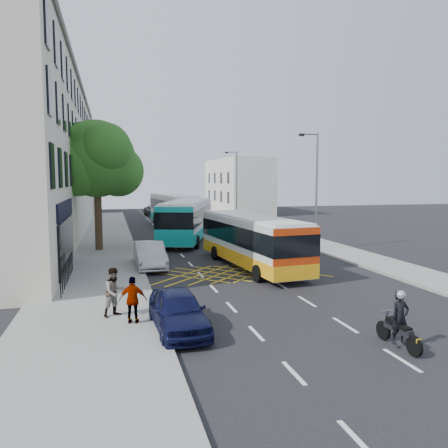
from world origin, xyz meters
TOP-DOWN VIEW (x-y plane):
  - ground at (0.00, 0.00)m, footprint 120.00×120.00m
  - pavement_left at (-8.50, 15.00)m, footprint 5.00×70.00m
  - pavement_right at (7.50, 15.00)m, footprint 3.00×70.00m
  - terrace_main at (-14.00, 24.49)m, footprint 8.30×45.00m
  - terrace_far at (-14.00, 55.00)m, footprint 8.00×20.00m
  - building_right at (11.00, 48.00)m, footprint 6.00×18.00m
  - street_tree at (-8.51, 14.97)m, footprint 6.30×5.70m
  - lamp_near at (6.20, 12.00)m, footprint 1.45×0.15m
  - lamp_far at (6.20, 32.00)m, footprint 1.45×0.15m
  - railings at (-9.70, 5.30)m, footprint 0.08×5.60m
  - bus_near at (-0.01, 7.28)m, footprint 3.43×10.56m
  - bus_mid at (-1.71, 18.75)m, footprint 6.30×11.94m
  - bus_far at (-1.12, 31.00)m, footprint 3.92×12.07m
  - motorbike at (0.48, -5.19)m, footprint 0.59×1.95m
  - parked_car_blue at (-5.60, -2.14)m, footprint 1.80×4.07m
  - parked_car_silver at (-5.60, 8.50)m, footprint 1.63×4.47m
  - red_hatchback at (5.42, 20.90)m, footprint 1.83×4.27m
  - distant_car_grey at (-1.68, 44.02)m, footprint 3.21×5.73m
  - distant_car_silver at (3.20, 39.15)m, footprint 1.44×3.54m
  - distant_car_dark at (2.68, 45.93)m, footprint 1.71×4.34m
  - pedestrian_near at (-7.59, -0.44)m, footprint 1.05×0.99m
  - pedestrian_far at (-7.00, -1.39)m, footprint 0.99×0.58m

SIDE VIEW (x-z plane):
  - ground at x=0.00m, z-range 0.00..0.00m
  - pavement_left at x=-8.50m, z-range 0.00..0.15m
  - pavement_right at x=7.50m, z-range 0.00..0.15m
  - distant_car_silver at x=3.20m, z-range 0.00..1.20m
  - red_hatchback at x=5.42m, z-range 0.00..1.23m
  - parked_car_blue at x=-5.60m, z-range 0.00..1.36m
  - distant_car_dark at x=2.68m, z-range 0.00..1.41m
  - railings at x=-9.70m, z-range 0.15..1.29m
  - parked_car_silver at x=-5.60m, z-range 0.00..1.46m
  - distant_car_grey at x=-1.68m, z-range 0.00..1.51m
  - motorbike at x=0.48m, z-range -0.05..1.68m
  - pedestrian_far at x=-7.00m, z-range 0.15..1.73m
  - pedestrian_near at x=-7.59m, z-range 0.15..1.87m
  - bus_near at x=-0.01m, z-range 0.08..2.99m
  - bus_mid at x=-1.71m, z-range 0.09..3.38m
  - bus_far at x=-1.12m, z-range 0.09..3.42m
  - building_right at x=11.00m, z-range 0.00..8.00m
  - lamp_near at x=6.20m, z-range 0.62..8.62m
  - lamp_far at x=6.20m, z-range 0.62..8.62m
  - terrace_far at x=-14.00m, z-range 0.00..10.00m
  - street_tree at x=-8.51m, z-range 1.89..10.69m
  - terrace_main at x=-14.00m, z-range 0.01..13.51m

